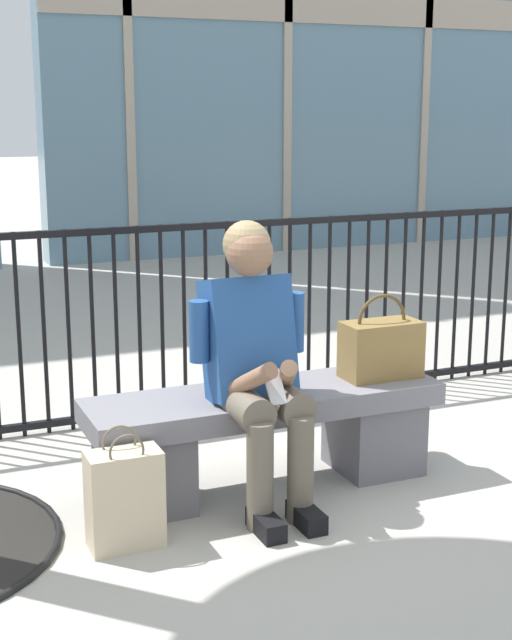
# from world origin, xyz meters

# --- Properties ---
(ground_plane) EXTENTS (60.00, 60.00, 0.00)m
(ground_plane) POSITION_xyz_m (0.00, 0.00, 0.00)
(ground_plane) COLOR #B2ADA3
(stone_bench) EXTENTS (1.60, 0.44, 0.45)m
(stone_bench) POSITION_xyz_m (0.00, 0.00, 0.27)
(stone_bench) COLOR slate
(stone_bench) RESTS_ON ground
(seated_person_with_phone) EXTENTS (0.52, 0.66, 1.21)m
(seated_person_with_phone) POSITION_xyz_m (-0.10, -0.13, 0.65)
(seated_person_with_phone) COLOR #6B6051
(seated_person_with_phone) RESTS_ON ground
(handbag_on_bench) EXTENTS (0.36, 0.19, 0.39)m
(handbag_on_bench) POSITION_xyz_m (0.58, -0.01, 0.59)
(handbag_on_bench) COLOR olive
(handbag_on_bench) RESTS_ON stone_bench
(shopping_bag) EXTENTS (0.29, 0.16, 0.48)m
(shopping_bag) POSITION_xyz_m (-0.73, -0.32, 0.20)
(shopping_bag) COLOR beige
(shopping_bag) RESTS_ON ground
(plaza_railing) EXTENTS (8.12, 0.04, 1.07)m
(plaza_railing) POSITION_xyz_m (-0.00, 1.09, 0.54)
(plaza_railing) COLOR black
(plaza_railing) RESTS_ON ground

